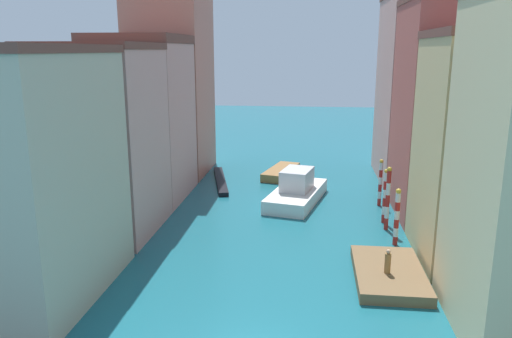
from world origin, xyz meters
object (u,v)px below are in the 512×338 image
vaporetto_white (297,191)px  gondola_black (221,181)px  mooring_pole_1 (388,198)px  waterfront_dock (389,273)px  person_on_dock (388,262)px  mooring_pole_0 (397,216)px  mooring_pole_3 (380,182)px  motorboat_0 (281,172)px  mooring_pole_2 (385,196)px

vaporetto_white → gondola_black: size_ratio=0.94×
vaporetto_white → mooring_pole_1: bearing=-42.0°
waterfront_dock → person_on_dock: person_on_dock is taller
mooring_pole_0 → mooring_pole_3: mooring_pole_3 is taller
person_on_dock → gondola_black: 25.30m
mooring_pole_0 → vaporetto_white: bearing=127.7°
waterfront_dock → mooring_pole_1: 8.81m
motorboat_0 → mooring_pole_0: bearing=-63.6°
motorboat_0 → mooring_pole_2: bearing=-57.2°
person_on_dock → mooring_pole_3: 15.26m
mooring_pole_0 → vaporetto_white: (-7.24, 9.36, -1.10)m
gondola_black → mooring_pole_3: bearing=-21.3°
mooring_pole_3 → waterfront_dock: bearing=-94.9°
mooring_pole_1 → vaporetto_white: bearing=138.0°
gondola_black → mooring_pole_2: bearing=-34.8°
mooring_pole_3 → mooring_pole_2: bearing=-93.1°
mooring_pole_2 → mooring_pole_1: bearing=-90.2°
waterfront_dock → mooring_pole_2: mooring_pole_2 is taller
waterfront_dock → mooring_pole_1: (1.00, 8.48, 2.19)m
mooring_pole_2 → gondola_black: mooring_pole_2 is taller
person_on_dock → gondola_black: size_ratio=0.14×
person_on_dock → mooring_pole_0: (1.42, 6.06, 0.79)m
mooring_pole_2 → mooring_pole_3: 4.51m
mooring_pole_2 → person_on_dock: bearing=-96.5°
mooring_pole_2 → vaporetto_white: 8.57m
mooring_pole_1 → motorboat_0: (-9.03, 15.59, -2.08)m
person_on_dock → mooring_pole_3: bearing=84.5°
mooring_pole_0 → motorboat_0: (-9.24, 18.63, -1.68)m
person_on_dock → mooring_pole_3: mooring_pole_3 is taller
person_on_dock → mooring_pole_3: size_ratio=0.35×
mooring_pole_1 → motorboat_0: bearing=120.1°
person_on_dock → motorboat_0: size_ratio=0.20×
mooring_pole_3 → gondola_black: bearing=158.7°
mooring_pole_0 → gondola_black: 21.54m
mooring_pole_1 → mooring_pole_2: bearing=89.8°
waterfront_dock → person_on_dock: size_ratio=4.69×
mooring_pole_1 → mooring_pole_0: bearing=-86.0°
mooring_pole_0 → vaporetto_white: size_ratio=0.42×
mooring_pole_0 → mooring_pole_3: 9.11m
person_on_dock → mooring_pole_1: mooring_pole_1 is taller
mooring_pole_2 → vaporetto_white: (-7.03, 4.74, -1.22)m
vaporetto_white → gondola_black: (-8.02, 5.73, -0.80)m
mooring_pole_1 → waterfront_dock: bearing=-96.7°
mooring_pole_0 → mooring_pole_2: bearing=92.6°
person_on_dock → motorboat_0: (-7.82, 24.69, -0.89)m
mooring_pole_3 → vaporetto_white: 7.36m
mooring_pole_1 → gondola_black: (-15.04, 12.05, -2.30)m
motorboat_0 → vaporetto_white: bearing=-77.8°
mooring_pole_0 → mooring_pole_3: (0.03, 9.11, 0.02)m
mooring_pole_0 → mooring_pole_1: bearing=94.0°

